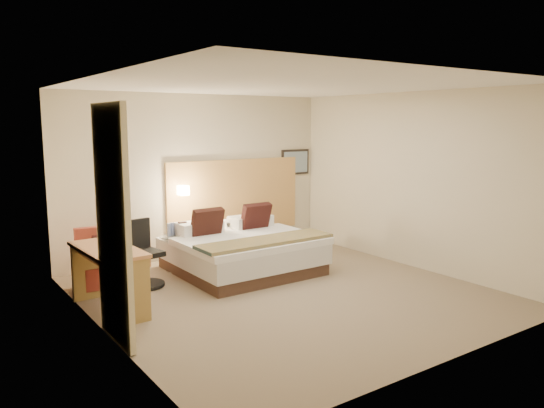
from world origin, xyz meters
TOP-DOWN VIEW (x-y plane):
  - floor at (0.00, 0.00)m, footprint 4.80×5.00m
  - ceiling at (0.00, 0.00)m, footprint 4.80×5.00m
  - wall_back at (0.00, 2.51)m, footprint 4.80×0.02m
  - wall_front at (0.00, -2.51)m, footprint 4.80×0.02m
  - wall_left at (-2.41, 0.00)m, footprint 0.02×5.00m
  - wall_right at (2.41, 0.00)m, footprint 0.02×5.00m
  - headboard_panel at (0.70, 2.47)m, footprint 2.60×0.04m
  - art_frame at (2.02, 2.48)m, footprint 0.62×0.03m
  - art_canvas at (2.02, 2.46)m, footprint 0.54×0.01m
  - lamp_arm at (-0.35, 2.42)m, footprint 0.02×0.12m
  - lamp_shade at (-0.35, 2.36)m, footprint 0.15×0.15m
  - curtain at (-2.36, -0.25)m, footprint 0.06×0.90m
  - bottle_a at (-0.83, 1.86)m, footprint 0.06×0.06m
  - bottle_b at (-0.77, 1.88)m, footprint 0.06×0.06m
  - menu_folder at (-0.65, 1.77)m, footprint 0.13×0.05m
  - bed at (0.07, 1.25)m, footprint 2.04×1.95m
  - lounge_chair at (-1.84, 1.60)m, footprint 0.82×0.73m
  - side_table at (-0.74, 1.82)m, footprint 0.50×0.50m
  - desk at (-2.11, 0.68)m, footprint 0.62×1.26m
  - desk_chair at (-1.44, 1.38)m, footprint 0.59×0.59m

SIDE VIEW (x-z plane):
  - floor at x=0.00m, z-range -0.02..0.00m
  - side_table at x=-0.74m, z-range 0.03..0.57m
  - bed at x=0.07m, z-range -0.17..0.81m
  - lounge_chair at x=-1.84m, z-range -0.08..0.73m
  - desk_chair at x=-1.44m, z-range -0.08..0.83m
  - desk at x=-2.11m, z-range 0.22..1.00m
  - bottle_a at x=-0.83m, z-range 0.54..0.74m
  - bottle_b at x=-0.77m, z-range 0.54..0.74m
  - menu_folder at x=-0.65m, z-range 0.54..0.76m
  - headboard_panel at x=0.70m, z-range 0.30..1.60m
  - lamp_arm at x=-0.35m, z-range 1.14..1.16m
  - lamp_shade at x=-0.35m, z-range 1.07..1.22m
  - curtain at x=-2.36m, z-range 0.01..2.43m
  - wall_back at x=0.00m, z-range 0.00..2.70m
  - wall_front at x=0.00m, z-range 0.00..2.70m
  - wall_left at x=-2.41m, z-range 0.00..2.70m
  - wall_right at x=2.41m, z-range 0.00..2.70m
  - art_frame at x=2.02m, z-range 1.27..1.73m
  - art_canvas at x=2.02m, z-range 1.30..1.70m
  - ceiling at x=0.00m, z-range 2.70..2.72m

